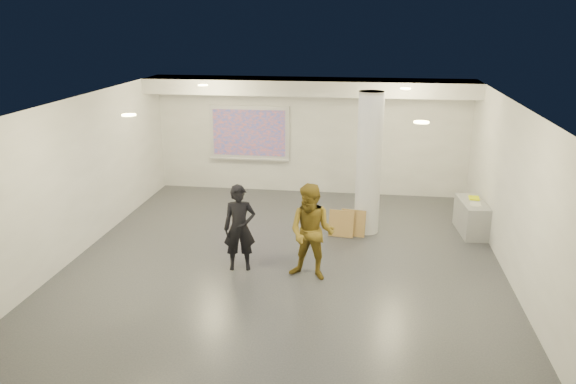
% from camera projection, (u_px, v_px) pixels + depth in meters
% --- Properties ---
extents(floor, '(8.00, 9.00, 0.01)m').
position_uv_depth(floor, '(285.00, 261.00, 10.62)').
color(floor, '#33353A').
rests_on(floor, ground).
extents(ceiling, '(8.00, 9.00, 0.01)m').
position_uv_depth(ceiling, '(285.00, 103.00, 9.72)').
color(ceiling, white).
rests_on(ceiling, floor).
extents(wall_back, '(8.00, 0.01, 3.00)m').
position_uv_depth(wall_back, '(311.00, 136.00, 14.42)').
color(wall_back, silver).
rests_on(wall_back, floor).
extents(wall_front, '(8.00, 0.01, 3.00)m').
position_uv_depth(wall_front, '(222.00, 306.00, 5.92)').
color(wall_front, silver).
rests_on(wall_front, floor).
extents(wall_left, '(0.01, 9.00, 3.00)m').
position_uv_depth(wall_left, '(78.00, 177.00, 10.71)').
color(wall_left, silver).
rests_on(wall_left, floor).
extents(wall_right, '(0.01, 9.00, 3.00)m').
position_uv_depth(wall_right, '(515.00, 195.00, 9.63)').
color(wall_right, silver).
rests_on(wall_right, floor).
extents(soffit_band, '(8.00, 1.10, 0.36)m').
position_uv_depth(soffit_band, '(309.00, 87.00, 13.51)').
color(soffit_band, silver).
rests_on(soffit_band, ceiling).
extents(downlight_nw, '(0.22, 0.22, 0.02)m').
position_uv_depth(downlight_nw, '(203.00, 85.00, 12.39)').
color(downlight_nw, '#FBEC85').
rests_on(downlight_nw, ceiling).
extents(downlight_ne, '(0.22, 0.22, 0.02)m').
position_uv_depth(downlight_ne, '(406.00, 89.00, 11.79)').
color(downlight_ne, '#FBEC85').
rests_on(downlight_ne, ceiling).
extents(downlight_sw, '(0.22, 0.22, 0.02)m').
position_uv_depth(downlight_sw, '(129.00, 115.00, 8.61)').
color(downlight_sw, '#FBEC85').
rests_on(downlight_sw, ceiling).
extents(downlight_se, '(0.22, 0.22, 0.02)m').
position_uv_depth(downlight_se, '(421.00, 122.00, 8.01)').
color(downlight_se, '#FBEC85').
rests_on(downlight_se, ceiling).
extents(column, '(0.52, 0.52, 3.00)m').
position_uv_depth(column, '(369.00, 164.00, 11.67)').
color(column, silver).
rests_on(column, floor).
extents(projection_screen, '(2.10, 0.13, 1.42)m').
position_uv_depth(projection_screen, '(249.00, 133.00, 14.59)').
color(projection_screen, silver).
rests_on(projection_screen, wall_back).
extents(credenza, '(0.60, 1.24, 0.70)m').
position_uv_depth(credenza, '(472.00, 217.00, 11.93)').
color(credenza, gray).
rests_on(credenza, floor).
extents(papers_stack, '(0.25, 0.30, 0.02)m').
position_uv_depth(papers_stack, '(475.00, 204.00, 11.63)').
color(papers_stack, silver).
rests_on(papers_stack, credenza).
extents(postit_pad, '(0.23, 0.30, 0.03)m').
position_uv_depth(postit_pad, '(474.00, 198.00, 12.01)').
color(postit_pad, '#D3E901').
rests_on(postit_pad, credenza).
extents(cardboard_back, '(0.54, 0.24, 0.57)m').
position_uv_depth(cardboard_back, '(353.00, 223.00, 11.78)').
color(cardboard_back, '#A17B41').
rests_on(cardboard_back, floor).
extents(cardboard_front, '(0.53, 0.22, 0.57)m').
position_uv_depth(cardboard_front, '(341.00, 224.00, 11.75)').
color(cardboard_front, '#A17B41').
rests_on(cardboard_front, floor).
extents(woman, '(0.65, 0.49, 1.59)m').
position_uv_depth(woman, '(240.00, 228.00, 10.08)').
color(woman, black).
rests_on(woman, floor).
extents(man, '(0.96, 0.82, 1.71)m').
position_uv_depth(man, '(312.00, 232.00, 9.70)').
color(man, olive).
rests_on(man, floor).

